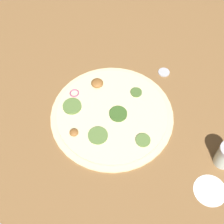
{
  "coord_description": "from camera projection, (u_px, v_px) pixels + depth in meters",
  "views": [
    {
      "loc": [
        0.4,
        0.25,
        0.76
      ],
      "look_at": [
        0.0,
        0.0,
        0.02
      ],
      "focal_mm": 50.0,
      "sensor_mm": 36.0,
      "label": 1
    }
  ],
  "objects": [
    {
      "name": "pizza",
      "position": [
        111.0,
        114.0,
        0.89
      ],
      "size": [
        0.35,
        0.35,
        0.03
      ],
      "color": "beige",
      "rests_on": "ground_plane"
    },
    {
      "name": "flour_patch",
      "position": [
        210.0,
        190.0,
        0.77
      ],
      "size": [
        0.08,
        0.08,
        0.0
      ],
      "color": "white",
      "rests_on": "ground_plane"
    },
    {
      "name": "loose_cap",
      "position": [
        164.0,
        72.0,
        0.97
      ],
      "size": [
        0.04,
        0.04,
        0.01
      ],
      "color": "#B2B2B7",
      "rests_on": "ground_plane"
    },
    {
      "name": "ground_plane",
      "position": [
        112.0,
        115.0,
        0.89
      ],
      "size": [
        3.0,
        3.0,
        0.0
      ],
      "primitive_type": "plane",
      "color": "brown"
    }
  ]
}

